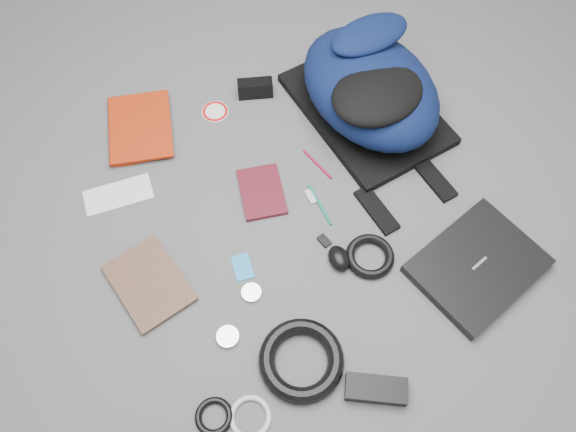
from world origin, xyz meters
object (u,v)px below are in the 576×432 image
object	(u,v)px
comic_book	(121,301)
dvd_case	(262,192)
textbook_red	(109,132)
laptop	(478,266)
power_brick	(376,389)
backpack	(370,87)
compact_camera	(255,88)
mouse	(339,258)

from	to	relation	value
comic_book	dvd_case	distance (m)	0.48
textbook_red	dvd_case	world-z (taller)	textbook_red
textbook_red	comic_book	distance (m)	0.55
laptop	power_brick	distance (m)	0.43
backpack	textbook_red	size ratio (longest dim) A/B	2.13
dvd_case	power_brick	world-z (taller)	power_brick
laptop	power_brick	size ratio (longest dim) A/B	2.21
comic_book	power_brick	distance (m)	0.68
laptop	compact_camera	size ratio (longest dim) A/B	2.97
textbook_red	dvd_case	distance (m)	0.51
laptop	comic_book	xyz separation A→B (m)	(-0.92, 0.19, -0.01)
backpack	comic_book	world-z (taller)	backpack
mouse	textbook_red	bearing A→B (deg)	127.57
power_brick	comic_book	bearing A→B (deg)	166.58
backpack	compact_camera	bearing A→B (deg)	138.03
laptop	dvd_case	bearing A→B (deg)	118.28
textbook_red	power_brick	world-z (taller)	power_brick
textbook_red	comic_book	xyz separation A→B (m)	(-0.05, -0.54, -0.01)
dvd_case	power_brick	bearing A→B (deg)	-74.88
mouse	dvd_case	bearing A→B (deg)	113.94
compact_camera	power_brick	world-z (taller)	compact_camera
comic_book	dvd_case	size ratio (longest dim) A/B	1.35
laptop	mouse	world-z (taller)	mouse
comic_book	mouse	xyz separation A→B (m)	(0.57, -0.06, 0.01)
laptop	mouse	bearing A→B (deg)	137.21
textbook_red	compact_camera	distance (m)	0.47
textbook_red	power_brick	bearing A→B (deg)	-55.05
laptop	textbook_red	xyz separation A→B (m)	(-0.86, 0.73, -0.00)
comic_book	compact_camera	distance (m)	0.76
mouse	compact_camera	bearing A→B (deg)	91.76
laptop	textbook_red	size ratio (longest dim) A/B	1.27
backpack	mouse	size ratio (longest dim) A/B	7.10
comic_book	power_brick	world-z (taller)	power_brick
compact_camera	laptop	bearing A→B (deg)	-50.57
mouse	power_brick	xyz separation A→B (m)	(-0.03, -0.34, -0.00)
laptop	comic_book	size ratio (longest dim) A/B	1.42
comic_book	mouse	world-z (taller)	mouse
textbook_red	dvd_case	size ratio (longest dim) A/B	1.51
compact_camera	power_brick	size ratio (longest dim) A/B	0.74
textbook_red	compact_camera	xyz separation A→B (m)	(0.47, 0.02, 0.02)
textbook_red	dvd_case	xyz separation A→B (m)	(0.38, -0.34, -0.01)
laptop	compact_camera	world-z (taller)	compact_camera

